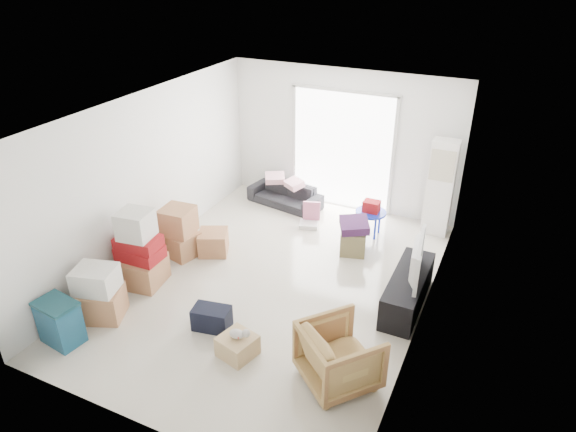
# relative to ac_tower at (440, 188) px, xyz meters

# --- Properties ---
(room_shell) EXTENTS (4.98, 6.48, 3.18)m
(room_shell) POSITION_rel_ac_tower_xyz_m (-1.95, -2.65, 0.48)
(room_shell) COLOR beige
(room_shell) RESTS_ON ground
(sliding_door) EXTENTS (2.10, 0.04, 2.33)m
(sliding_door) POSITION_rel_ac_tower_xyz_m (-1.95, 0.33, 0.37)
(sliding_door) COLOR white
(sliding_door) RESTS_ON room_shell
(ac_tower) EXTENTS (0.45, 0.30, 1.75)m
(ac_tower) POSITION_rel_ac_tower_xyz_m (0.00, 0.00, 0.00)
(ac_tower) COLOR white
(ac_tower) RESTS_ON room_shell
(tv_console) EXTENTS (0.45, 1.51, 0.50)m
(tv_console) POSITION_rel_ac_tower_xyz_m (0.05, -2.33, -0.62)
(tv_console) COLOR black
(tv_console) RESTS_ON room_shell
(television) EXTENTS (0.71, 1.08, 0.13)m
(television) POSITION_rel_ac_tower_xyz_m (0.05, -2.33, -0.31)
(television) COLOR black
(television) RESTS_ON tv_console
(sofa) EXTENTS (1.55, 0.69, 0.59)m
(sofa) POSITION_rel_ac_tower_xyz_m (-2.93, -0.15, -0.58)
(sofa) COLOR #292A2F
(sofa) RESTS_ON room_shell
(pillow_left) EXTENTS (0.47, 0.44, 0.12)m
(pillow_left) POSITION_rel_ac_tower_xyz_m (-3.17, -0.11, -0.23)
(pillow_left) COLOR #F3B1BD
(pillow_left) RESTS_ON sofa
(pillow_right) EXTENTS (0.50, 0.47, 0.13)m
(pillow_right) POSITION_rel_ac_tower_xyz_m (-2.71, -0.20, -0.22)
(pillow_right) COLOR #F3B1BD
(pillow_right) RESTS_ON sofa
(armchair) EXTENTS (1.12, 1.12, 0.84)m
(armchair) POSITION_rel_ac_tower_xyz_m (-0.33, -4.14, -0.45)
(armchair) COLOR tan
(armchair) RESTS_ON room_shell
(storage_bins) EXTENTS (0.59, 0.45, 0.62)m
(storage_bins) POSITION_rel_ac_tower_xyz_m (-3.85, -5.02, -0.56)
(storage_bins) COLOR navy
(storage_bins) RESTS_ON room_shell
(box_stack_a) EXTENTS (0.74, 0.68, 0.79)m
(box_stack_a) POSITION_rel_ac_tower_xyz_m (-3.75, -4.40, -0.50)
(box_stack_a) COLOR #AB6F4D
(box_stack_a) RESTS_ON room_shell
(box_stack_b) EXTENTS (0.68, 0.68, 1.23)m
(box_stack_b) POSITION_rel_ac_tower_xyz_m (-3.75, -3.50, -0.34)
(box_stack_b) COLOR #AB6F4D
(box_stack_b) RESTS_ON room_shell
(box_stack_c) EXTENTS (0.67, 0.60, 0.86)m
(box_stack_c) POSITION_rel_ac_tower_xyz_m (-3.72, -2.58, -0.46)
(box_stack_c) COLOR #AB6F4D
(box_stack_c) RESTS_ON room_shell
(loose_box) EXTENTS (0.62, 0.62, 0.39)m
(loose_box) POSITION_rel_ac_tower_xyz_m (-3.25, -2.30, -0.68)
(loose_box) COLOR #AB6F4D
(loose_box) RESTS_ON room_shell
(duffel_bag) EXTENTS (0.55, 0.39, 0.32)m
(duffel_bag) POSITION_rel_ac_tower_xyz_m (-2.22, -3.96, -0.71)
(duffel_bag) COLOR black
(duffel_bag) RESTS_ON room_shell
(ottoman) EXTENTS (0.51, 0.51, 0.42)m
(ottoman) POSITION_rel_ac_tower_xyz_m (-1.11, -1.29, -0.67)
(ottoman) COLOR olive
(ottoman) RESTS_ON room_shell
(blanket) EXTENTS (0.61, 0.61, 0.14)m
(blanket) POSITION_rel_ac_tower_xyz_m (-1.11, -1.29, -0.39)
(blanket) COLOR #492255
(blanket) RESTS_ON ottoman
(kids_table) EXTENTS (0.54, 0.54, 0.67)m
(kids_table) POSITION_rel_ac_tower_xyz_m (-1.04, -0.59, -0.40)
(kids_table) COLOR #1127BB
(kids_table) RESTS_ON room_shell
(toy_walker) EXTENTS (0.41, 0.39, 0.45)m
(toy_walker) POSITION_rel_ac_tower_xyz_m (-2.14, -0.74, -0.75)
(toy_walker) COLOR silver
(toy_walker) RESTS_ON room_shell
(wood_crate) EXTENTS (0.51, 0.51, 0.28)m
(wood_crate) POSITION_rel_ac_tower_xyz_m (-1.64, -4.27, -0.74)
(wood_crate) COLOR tan
(wood_crate) RESTS_ON room_shell
(plush_bunny) EXTENTS (0.27, 0.15, 0.14)m
(plush_bunny) POSITION_rel_ac_tower_xyz_m (-1.61, -4.26, -0.53)
(plush_bunny) COLOR #B2ADA8
(plush_bunny) RESTS_ON wood_crate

